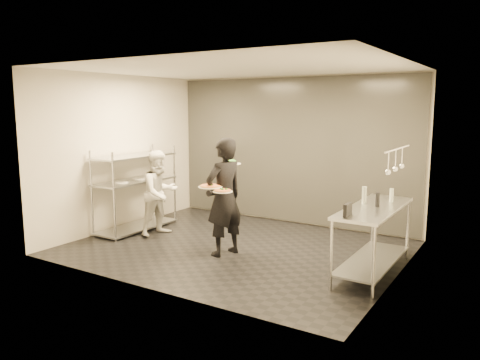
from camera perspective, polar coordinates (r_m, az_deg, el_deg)
The scene contains 13 objects.
room_shell at distance 8.26m, azimuth 3.84°, elevation 3.17°, with size 5.00×4.00×2.80m.
pass_rack at distance 8.67m, azimuth -12.64°, elevation -0.96°, with size 0.60×1.60×1.50m.
prep_counter at distance 6.50m, azimuth 15.96°, elevation -5.68°, with size 0.60×1.80×0.92m.
utensil_rail at distance 6.28m, azimuth 18.49°, elevation 2.24°, with size 0.07×1.20×0.31m.
waiter at distance 7.00m, azimuth -1.94°, elevation -2.09°, with size 0.65×0.43×1.78m, color black.
chef at distance 8.26m, azimuth -9.75°, elevation -1.56°, with size 0.72×0.56×1.48m, color silver.
pizza_plate_near at distance 6.87m, azimuth -3.64°, elevation -0.76°, with size 0.36×0.36×0.05m.
pizza_plate_far at distance 6.69m, azimuth -2.14°, elevation -1.32°, with size 0.29×0.29×0.05m.
salad_plate at distance 7.22m, azimuth -0.95°, elevation 2.16°, with size 0.27×0.27×0.07m.
pos_monitor at distance 5.78m, azimuth 12.99°, elevation -3.57°, with size 0.04×0.22×0.16m, color black.
bottle_green at distance 6.59m, azimuth 14.92°, elevation -1.79°, with size 0.07×0.07×0.23m, color gray.
bottle_clear at distance 6.82m, azimuth 17.99°, elevation -1.76°, with size 0.06×0.06×0.19m, color gray.
bottle_dark at distance 6.43m, azimuth 16.42°, elevation -2.29°, with size 0.06×0.06×0.20m, color black.
Camera 1 is at (3.86, -6.07, 2.23)m, focal length 35.00 mm.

